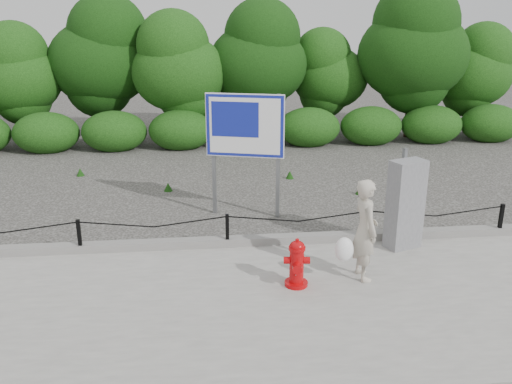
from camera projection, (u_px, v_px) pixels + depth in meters
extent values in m
plane|color=#2D2B28|center=(228.00, 251.00, 9.50)|extent=(90.00, 90.00, 0.00)
cube|color=gray|center=(235.00, 307.00, 7.60)|extent=(14.00, 4.00, 0.08)
cube|color=slate|center=(227.00, 242.00, 9.50)|extent=(14.00, 0.22, 0.14)
cube|color=black|center=(79.00, 236.00, 9.13)|extent=(0.06, 0.06, 0.60)
cube|color=black|center=(227.00, 230.00, 9.38)|extent=(0.06, 0.06, 0.60)
cube|color=black|center=(368.00, 225.00, 9.63)|extent=(0.06, 0.06, 0.60)
cube|color=black|center=(501.00, 220.00, 9.88)|extent=(0.06, 0.06, 0.60)
cylinder|color=black|center=(0.00, 227.00, 8.94)|extent=(2.50, 0.02, 0.02)
cylinder|color=black|center=(154.00, 221.00, 9.19)|extent=(2.50, 0.02, 0.02)
cylinder|color=black|center=(299.00, 216.00, 9.44)|extent=(2.50, 0.02, 0.02)
cylinder|color=black|center=(436.00, 211.00, 9.69)|extent=(2.50, 0.02, 0.02)
cylinder|color=black|center=(22.00, 114.00, 17.12)|extent=(0.18, 0.18, 1.83)
ellipsoid|color=#1E5513|center=(16.00, 73.00, 16.71)|extent=(2.71, 2.35, 2.93)
cylinder|color=black|center=(104.00, 105.00, 17.68)|extent=(0.18, 0.18, 2.23)
ellipsoid|color=#1E5513|center=(100.00, 56.00, 17.19)|extent=(3.31, 2.86, 3.58)
cylinder|color=black|center=(181.00, 111.00, 17.21)|extent=(0.18, 0.18, 2.00)
ellipsoid|color=#1E5513|center=(179.00, 66.00, 16.77)|extent=(2.96, 2.56, 3.20)
cylinder|color=black|center=(258.00, 105.00, 17.81)|extent=(0.18, 0.18, 2.17)
ellipsoid|color=#1E5513|center=(258.00, 58.00, 17.33)|extent=(3.21, 2.78, 3.47)
cylinder|color=black|center=(329.00, 109.00, 18.51)|extent=(0.18, 0.18, 1.72)
ellipsoid|color=#1E5513|center=(330.00, 73.00, 18.13)|extent=(2.55, 2.21, 2.76)
cylinder|color=black|center=(409.00, 101.00, 17.89)|extent=(0.18, 0.18, 2.44)
ellipsoid|color=#1E5513|center=(414.00, 47.00, 17.35)|extent=(3.61, 3.12, 3.90)
cylinder|color=black|center=(469.00, 107.00, 18.59)|extent=(0.18, 0.18, 1.81)
ellipsoid|color=#1E5513|center=(473.00, 69.00, 18.19)|extent=(2.68, 2.31, 2.89)
cylinder|color=#B5060A|center=(296.00, 283.00, 8.12)|extent=(0.39, 0.39, 0.06)
cylinder|color=#B5060A|center=(297.00, 266.00, 8.03)|extent=(0.24, 0.24, 0.53)
cylinder|color=#B5060A|center=(297.00, 248.00, 7.94)|extent=(0.28, 0.28, 0.05)
ellipsoid|color=#B5060A|center=(297.00, 246.00, 7.93)|extent=(0.25, 0.25, 0.17)
cylinder|color=#B5060A|center=(297.00, 241.00, 7.90)|extent=(0.06, 0.06, 0.05)
cylinder|color=#B5060A|center=(287.00, 260.00, 8.00)|extent=(0.11, 0.12, 0.11)
cylinder|color=#B5060A|center=(307.00, 260.00, 8.00)|extent=(0.11, 0.12, 0.11)
cylinder|color=#B5060A|center=(297.00, 269.00, 7.87)|extent=(0.16, 0.13, 0.15)
cylinder|color=slate|center=(296.00, 273.00, 7.92)|extent=(0.01, 0.05, 0.11)
imported|color=#B5AC9B|center=(365.00, 230.00, 8.13)|extent=(0.43, 0.61, 1.58)
ellipsoid|color=white|center=(344.00, 249.00, 8.03)|extent=(0.28, 0.22, 0.38)
cube|color=gray|center=(405.00, 205.00, 9.24)|extent=(0.67, 0.53, 1.56)
cube|color=slate|center=(401.00, 196.00, 9.41)|extent=(0.08, 0.08, 1.72)
cube|color=slate|center=(214.00, 155.00, 10.91)|extent=(0.09, 0.09, 2.50)
cube|color=slate|center=(278.00, 158.00, 10.69)|extent=(0.09, 0.09, 2.50)
cube|color=white|center=(245.00, 126.00, 10.56)|extent=(1.51, 0.48, 1.25)
cube|color=navy|center=(245.00, 126.00, 10.53)|extent=(1.47, 0.43, 1.21)
cube|color=navy|center=(235.00, 119.00, 10.52)|extent=(0.90, 0.27, 0.69)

